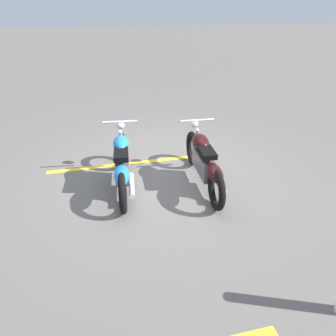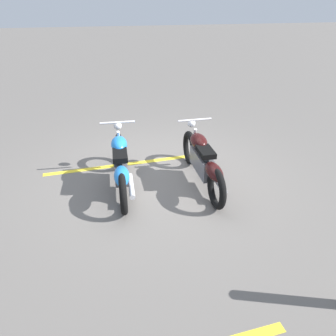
# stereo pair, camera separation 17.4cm
# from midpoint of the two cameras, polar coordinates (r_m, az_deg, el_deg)

# --- Properties ---
(ground_plane) EXTENTS (60.00, 60.00, 0.00)m
(ground_plane) POSITION_cam_midpoint_polar(r_m,az_deg,el_deg) (6.22, -0.49, -1.16)
(ground_plane) COLOR #66605B
(motorcycle_bright_foreground) EXTENTS (2.23, 0.62, 1.04)m
(motorcycle_bright_foreground) POSITION_cam_midpoint_polar(r_m,az_deg,el_deg) (5.66, -7.11, 0.73)
(motorcycle_bright_foreground) COLOR black
(motorcycle_bright_foreground) RESTS_ON ground
(motorcycle_dark_foreground) EXTENTS (2.23, 0.62, 1.04)m
(motorcycle_dark_foreground) POSITION_cam_midpoint_polar(r_m,az_deg,el_deg) (5.73, 7.23, 1.10)
(motorcycle_dark_foreground) COLOR black
(motorcycle_dark_foreground) RESTS_ON ground
(parking_stripe_near) EXTENTS (0.41, 3.20, 0.01)m
(parking_stripe_near) POSITION_cam_midpoint_polar(r_m,az_deg,el_deg) (6.65, -6.04, 0.79)
(parking_stripe_near) COLOR yellow
(parking_stripe_near) RESTS_ON ground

